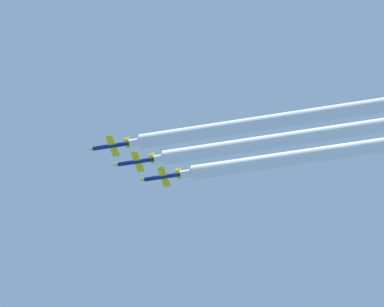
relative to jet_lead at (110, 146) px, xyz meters
The scene contains 6 objects.
jet_lead is the anchor object (origin of this frame).
jet_second_echelon 9.32m from the jet_lead, 35.86° to the right, with size 8.88×12.94×3.11m.
jet_third_echelon 18.39m from the jet_lead, 39.89° to the right, with size 8.88×12.94×3.11m.
smoke_trail_lead 46.24m from the jet_lead, 90.00° to the right, with size 4.11×80.74×4.11m.
smoke_trail_second_echelon 46.96m from the jet_lead, 80.76° to the right, with size 4.11×70.05×4.11m.
smoke_trail_third_echelon 63.68m from the jet_lead, 77.27° to the right, with size 4.11×88.99×4.11m.
Camera 1 is at (-246.94, -71.22, 1.76)m, focal length 111.20 mm.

